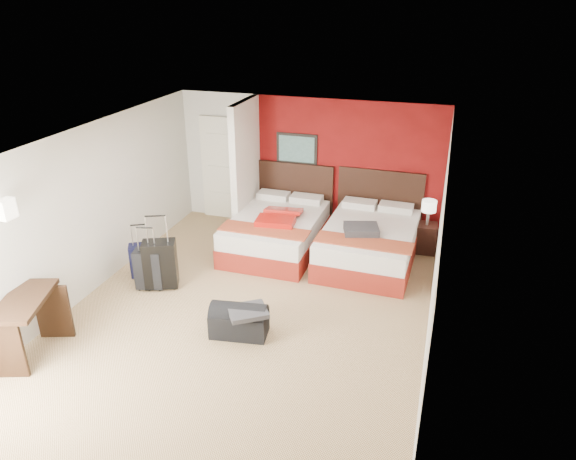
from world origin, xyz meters
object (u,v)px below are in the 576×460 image
at_px(nightstand, 425,238).
at_px(table_lamp, 428,213).
at_px(bed_left, 276,233).
at_px(suitcase_black, 161,266).
at_px(bed_right, 369,244).
at_px(red_suitcase_open, 280,216).
at_px(duffel_bag, 239,322).
at_px(desk, 30,328).
at_px(suitcase_charcoal, 150,270).
at_px(suitcase_navy, 143,262).

xyz_separation_m(nightstand, table_lamp, (0.00, 0.00, 0.48)).
distance_m(bed_left, suitcase_black, 2.20).
xyz_separation_m(bed_right, red_suitcase_open, (-1.55, -0.11, 0.36)).
xyz_separation_m(table_lamp, duffel_bag, (-2.21, -3.29, -0.55)).
bearing_deg(desk, table_lamp, 26.09).
distance_m(bed_right, desk, 5.24).
relative_size(red_suitcase_open, suitcase_charcoal, 1.43).
distance_m(bed_right, red_suitcase_open, 1.59).
xyz_separation_m(duffel_bag, desk, (-2.31, -1.18, 0.23)).
height_order(suitcase_charcoal, desk, desk).
distance_m(table_lamp, desk, 6.36).
height_order(suitcase_navy, desk, desk).
bearing_deg(red_suitcase_open, bed_left, 129.14).
distance_m(suitcase_black, suitcase_navy, 0.51).
distance_m(red_suitcase_open, table_lamp, 2.56).
xyz_separation_m(bed_left, suitcase_charcoal, (-1.44, -1.87, -0.01)).
bearing_deg(desk, suitcase_navy, 65.27).
height_order(bed_left, suitcase_black, suitcase_black).
distance_m(bed_right, table_lamp, 1.20).
bearing_deg(nightstand, suitcase_charcoal, -150.31).
bearing_deg(desk, nightstand, 26.09).
bearing_deg(bed_left, duffel_bag, -81.87).
bearing_deg(bed_right, suitcase_navy, -153.06).
xyz_separation_m(table_lamp, suitcase_navy, (-4.28, -2.26, -0.47)).
relative_size(table_lamp, suitcase_charcoal, 0.73).
xyz_separation_m(bed_left, suitcase_black, (-1.28, -1.79, 0.06)).
bearing_deg(suitcase_navy, suitcase_charcoal, -72.98).
xyz_separation_m(bed_right, suitcase_navy, (-3.38, -1.58, -0.05)).
relative_size(bed_left, suitcase_navy, 3.93).
height_order(bed_right, suitcase_charcoal, bed_right).
relative_size(table_lamp, suitcase_navy, 0.84).
relative_size(suitcase_navy, desk, 0.53).
bearing_deg(suitcase_black, red_suitcase_open, 27.47).
bearing_deg(bed_left, desk, -116.66).
xyz_separation_m(bed_right, duffel_bag, (-1.31, -2.61, -0.13)).
bearing_deg(suitcase_navy, bed_left, 13.54).
bearing_deg(red_suitcase_open, nightstand, 11.98).
bearing_deg(bed_right, suitcase_charcoal, -146.80).
relative_size(red_suitcase_open, suitcase_navy, 1.65).
xyz_separation_m(suitcase_black, suitcase_navy, (-0.45, 0.21, -0.11)).
bearing_deg(suitcase_charcoal, suitcase_black, 13.57).
bearing_deg(bed_right, nightstand, 38.95).
xyz_separation_m(bed_left, suitcase_navy, (-1.74, -1.57, -0.05)).
height_order(bed_left, bed_right, bed_right).
relative_size(nightstand, suitcase_black, 0.69).
height_order(table_lamp, duffel_bag, table_lamp).
relative_size(table_lamp, desk, 0.45).
bearing_deg(suitcase_black, bed_right, 8.35).
height_order(nightstand, duffel_bag, nightstand).
bearing_deg(suitcase_black, duffel_bag, -50.03).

